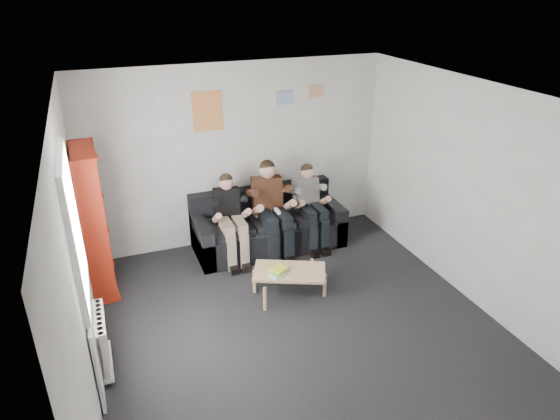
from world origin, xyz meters
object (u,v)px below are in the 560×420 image
sofa (268,227)px  coffee_table (290,273)px  person_middle (272,210)px  bookshelf (95,222)px  person_left (231,219)px  person_right (311,206)px

sofa → coffee_table: size_ratio=2.45×
coffee_table → person_middle: size_ratio=0.65×
sofa → bookshelf: (-2.40, -0.29, 0.65)m
coffee_table → bookshelf: bearing=154.6°
bookshelf → coffee_table: 2.54m
person_left → person_right: (1.23, 0.00, -0.00)m
bookshelf → coffee_table: (2.22, -1.05, -0.64)m
sofa → person_left: (-0.62, -0.20, 0.33)m
bookshelf → person_left: bookshelf is taller
coffee_table → person_middle: (0.18, 1.13, 0.37)m
person_right → person_middle: bearing=176.6°
sofa → bookshelf: bookshelf is taller
person_left → person_right: 1.23m
sofa → person_left: size_ratio=1.75×
sofa → coffee_table: sofa is taller
person_right → sofa: bearing=158.2°
sofa → bookshelf: size_ratio=1.16×
person_left → sofa: bearing=26.4°
sofa → person_right: bearing=-17.7°
person_left → bookshelf: bearing=-168.5°
person_middle → sofa: bearing=97.4°
person_left → person_middle: 0.62m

